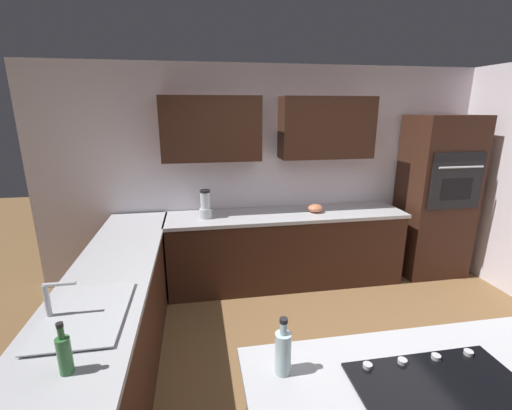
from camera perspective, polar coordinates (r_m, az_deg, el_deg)
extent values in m
plane|color=brown|center=(3.17, 15.42, -26.52)|extent=(14.00, 14.00, 0.00)
cube|color=silver|center=(4.41, 5.19, 5.10)|extent=(6.00, 0.10, 2.60)
cube|color=#381E14|center=(4.26, 11.49, 12.35)|extent=(1.10, 0.34, 0.71)
cube|color=#381E14|center=(3.98, -7.39, 12.33)|extent=(1.10, 0.34, 0.71)
cube|color=#381E14|center=(4.29, 4.91, -7.38)|extent=(2.80, 0.60, 0.86)
cube|color=#B2B2B7|center=(4.13, 5.05, -1.63)|extent=(2.84, 0.64, 0.04)
cube|color=#381E14|center=(3.20, -21.72, -17.04)|extent=(0.60, 2.90, 0.86)
cube|color=#B2B2B7|center=(2.99, -22.59, -9.71)|extent=(0.64, 2.94, 0.04)
cube|color=#B2B2B7|center=(1.90, 29.47, -26.71)|extent=(1.72, 0.98, 0.04)
cube|color=#381E14|center=(4.96, 27.46, 1.16)|extent=(0.80, 0.60, 2.03)
cube|color=black|center=(4.67, 30.07, 2.80)|extent=(0.66, 0.03, 0.56)
cube|color=black|center=(4.67, 30.10, 2.29)|extent=(0.40, 0.01, 0.26)
cube|color=black|center=(4.62, 30.63, 6.78)|extent=(0.66, 0.02, 0.11)
cylinder|color=silver|center=(4.61, 30.71, 5.36)|extent=(0.56, 0.02, 0.02)
cube|color=#515456|center=(2.54, -25.09, -13.90)|extent=(0.40, 0.30, 0.02)
cube|color=#515456|center=(2.27, -27.34, -18.02)|extent=(0.40, 0.30, 0.02)
cube|color=#B7BABF|center=(2.40, -26.16, -15.65)|extent=(0.46, 0.70, 0.01)
cylinder|color=#B7BABF|center=(2.42, -31.10, -13.54)|extent=(0.03, 0.03, 0.22)
cylinder|color=#B7BABF|center=(2.34, -29.62, -11.24)|extent=(0.18, 0.02, 0.02)
cube|color=black|center=(1.88, 29.60, -26.08)|extent=(0.76, 0.56, 0.01)
cylinder|color=#B2B2B7|center=(2.16, 31.58, -19.99)|extent=(0.04, 0.04, 0.02)
cylinder|color=#B2B2B7|center=(2.05, 27.51, -21.29)|extent=(0.04, 0.04, 0.02)
cylinder|color=#B2B2B7|center=(1.96, 22.95, -22.59)|extent=(0.04, 0.04, 0.02)
cylinder|color=#B2B2B7|center=(1.88, 17.89, -23.87)|extent=(0.04, 0.04, 0.02)
cylinder|color=silver|center=(3.97, -8.26, -1.32)|extent=(0.15, 0.15, 0.11)
cylinder|color=silver|center=(3.93, -8.34, 0.75)|extent=(0.11, 0.11, 0.19)
cylinder|color=black|center=(3.90, -8.40, 2.27)|extent=(0.12, 0.12, 0.03)
ellipsoid|color=#CC724C|center=(4.20, 9.74, -0.53)|extent=(0.18, 0.18, 0.10)
cylinder|color=#336B38|center=(1.96, -28.95, -20.86)|extent=(0.06, 0.06, 0.19)
cylinder|color=#336B38|center=(1.90, -29.45, -17.84)|extent=(0.03, 0.03, 0.06)
cylinder|color=black|center=(1.88, -29.62, -16.80)|extent=(0.03, 0.03, 0.02)
cylinder|color=silver|center=(1.75, 4.46, -23.15)|extent=(0.08, 0.08, 0.21)
cylinder|color=silver|center=(1.67, 4.56, -19.56)|extent=(0.03, 0.03, 0.06)
cylinder|color=black|center=(1.65, 4.59, -18.42)|extent=(0.04, 0.04, 0.02)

